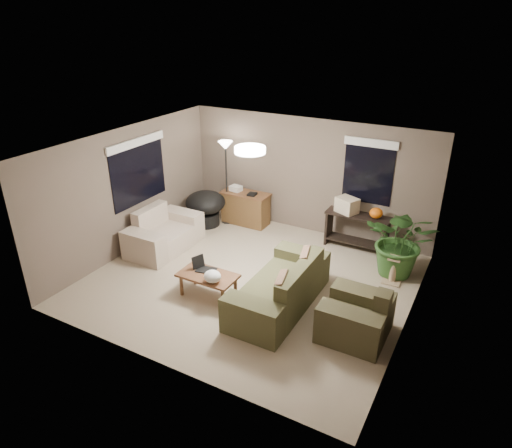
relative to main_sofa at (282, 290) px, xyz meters
The scene contains 20 objects.
room_shell 1.34m from the main_sofa, 152.12° to the left, with size 5.50×5.50×5.50m.
main_sofa is the anchor object (origin of this frame).
throw_pillows 0.44m from the main_sofa, ahead, with size 0.34×1.39×0.47m.
loveseat 3.11m from the main_sofa, 167.26° to the left, with size 0.90×1.60×0.85m.
armchair 1.31m from the main_sofa, ahead, with size 0.95×1.00×0.85m.
coffee_table 1.27m from the main_sofa, 164.50° to the right, with size 1.00×0.55×0.42m.
laptop 1.43m from the main_sofa, behind, with size 0.42×0.29×0.24m.
plastic_bag 1.16m from the main_sofa, 154.47° to the right, with size 0.29×0.26×0.20m, color white.
desk 3.35m from the main_sofa, 130.10° to the left, with size 1.10×0.50×0.75m.
desk_papers 3.48m from the main_sofa, 132.20° to the left, with size 0.69×0.29×0.12m.
console_table 2.63m from the main_sofa, 80.18° to the left, with size 1.30×0.40×0.75m.
pumpkin 2.77m from the main_sofa, 72.86° to the left, with size 0.26×0.26×0.21m, color orange.
cardboard_box 2.67m from the main_sofa, 85.62° to the left, with size 0.41×0.31×0.31m, color beige.
papasan_chair 3.56m from the main_sofa, 144.75° to the left, with size 1.18×1.18×0.80m.
floor_lamp 3.76m from the main_sofa, 136.65° to the left, with size 0.32×0.32×1.91m.
ceiling_fixture 2.34m from the main_sofa, 152.12° to the left, with size 0.50×0.50×0.10m, color white.
houseplant 2.44m from the main_sofa, 52.94° to the left, with size 1.23×1.37×1.07m, color #2D5923.
cat_scratching_post 2.17m from the main_sofa, 48.46° to the left, with size 0.32×0.32×0.50m.
window_left 3.93m from the main_sofa, 168.26° to the left, with size 0.05×1.56×1.33m.
window_back 3.31m from the main_sofa, 80.87° to the left, with size 1.06×0.05×1.33m.
Camera 1 is at (3.50, -6.19, 4.44)m, focal length 32.00 mm.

